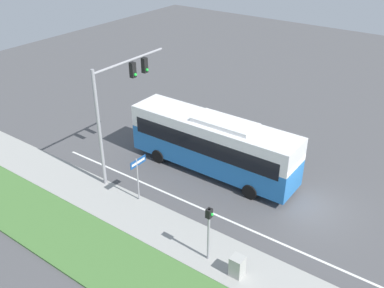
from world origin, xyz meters
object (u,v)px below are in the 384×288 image
bus (213,142)px  utility_cabinet (237,266)px  street_sign (138,172)px  signal_gantry (118,98)px  pedestrian_signal (209,226)px

bus → utility_cabinet: bus is taller
bus → street_sign: size_ratio=3.92×
bus → signal_gantry: size_ratio=1.51×
signal_gantry → street_sign: 4.44m
signal_gantry → utility_cabinet: (-3.30, -10.06, -4.44)m
bus → signal_gantry: bearing=128.7°
signal_gantry → utility_cabinet: signal_gantry is taller
bus → utility_cabinet: (-6.73, -5.77, -1.43)m
pedestrian_signal → street_sign: 5.97m
street_sign → signal_gantry: bearing=59.9°
bus → signal_gantry: signal_gantry is taller
pedestrian_signal → street_sign: pedestrian_signal is taller
signal_gantry → pedestrian_signal: bearing=-110.8°
pedestrian_signal → street_sign: (1.63, 5.74, -0.13)m
bus → pedestrian_signal: bus is taller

